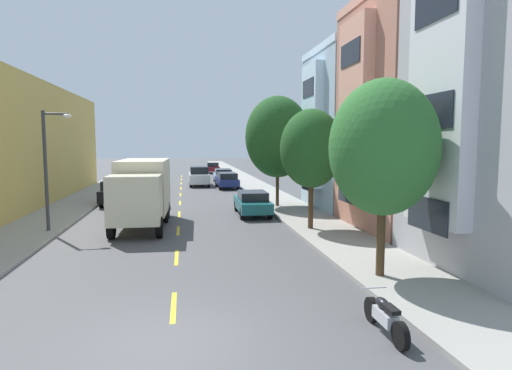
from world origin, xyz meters
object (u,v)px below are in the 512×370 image
Objects in this scene: parked_pickup_black at (118,192)px; parked_wagon_sky at (223,175)px; street_tree_second at (311,149)px; street_tree_third at (278,137)px; parked_pickup_orange at (145,171)px; parked_hatchback_burgundy at (212,168)px; parked_wagon_navy at (227,180)px; street_lamp at (49,160)px; parked_sedan_teal at (252,202)px; parked_motorcycle at (385,317)px; parked_wagon_charcoal at (131,182)px; street_tree_nearest at (383,148)px; moving_white_sedan at (199,176)px; delivery_box_truck at (142,189)px.

parked_wagon_sky is at bearing 59.28° from parked_pickup_black.
street_tree_second is 0.80× the size of street_tree_third.
parked_hatchback_burgundy is at bearing 38.94° from parked_pickup_orange.
parked_pickup_orange is 1.12× the size of parked_wagon_navy.
street_tree_second reaches higher than street_lamp.
parked_pickup_black is at bearing -120.72° from parked_wagon_sky.
parked_sedan_teal is 16.49m from parked_motorcycle.
parked_wagon_charcoal is 31.83m from parked_motorcycle.
parked_pickup_black is at bearing -89.90° from parked_pickup_orange.
street_lamp is at bearing -104.56° from parked_hatchback_burgundy.
street_tree_nearest is 0.85× the size of street_tree_third.
street_tree_nearest is 28.34m from parked_wagon_navy.
street_tree_third is 1.50× the size of moving_white_sedan.
street_tree_second is 1.28× the size of parked_sedan_teal.
moving_white_sedan reaches higher than parked_motorcycle.
street_tree_third is 3.51× the size of parked_motorcycle.
parked_sedan_teal is 18.36m from moving_white_sedan.
street_tree_second is at bearing -87.02° from parked_hatchback_burgundy.
parked_sedan_teal is at bearing -35.83° from parked_pickup_black.
moving_white_sedan is (-2.63, -2.73, 0.18)m from parked_wagon_sky.
parked_hatchback_burgundy is at bearing 75.44° from street_lamp.
delivery_box_truck reaches higher than parked_pickup_orange.
moving_white_sedan is at bearing -133.98° from parked_wagon_sky.
parked_wagon_navy is at bearing 46.56° from parked_pickup_black.
moving_white_sedan reaches higher than parked_wagon_charcoal.
moving_white_sedan is at bearing -59.73° from parked_pickup_orange.
parked_pickup_black is (1.63, 9.84, -2.66)m from street_lamp.
parked_sedan_teal is 10.64m from parked_pickup_black.
street_tree_second is at bearing -60.87° from parked_wagon_charcoal.
street_tree_third is 1.53× the size of parked_wagon_sky.
street_tree_second is at bearing -72.40° from parked_pickup_orange.
parked_wagon_sky is at bearing 94.32° from street_tree_second.
parked_wagon_navy is 5.60m from parked_wagon_sky.
parked_pickup_black is (-10.69, 11.36, -3.20)m from street_tree_second.
moving_white_sedan reaches higher than parked_pickup_orange.
parked_sedan_teal is at bearing 91.46° from parked_motorcycle.
street_tree_second is 8.84m from delivery_box_truck.
street_tree_nearest is 42.94m from parked_pickup_orange.
parked_hatchback_burgundy is at bearing 90.52° from parked_motorcycle.
parked_motorcycle is at bearing -89.48° from parked_hatchback_burgundy.
delivery_box_truck is at bearing -81.46° from parked_wagon_charcoal.
street_lamp is at bearing -153.65° from street_tree_third.
street_tree_third reaches higher than parked_wagon_charcoal.
parked_wagon_sky reaches higher than parked_sedan_teal.
parked_pickup_orange reaches higher than parked_wagon_navy.
street_lamp is (-12.32, -6.10, -1.19)m from street_tree_third.
street_lamp is 1.19× the size of parked_wagon_navy.
parked_pickup_orange is (-10.73, 41.45, -3.33)m from street_tree_nearest.
street_tree_third is 1.01× the size of delivery_box_truck.
parked_wagon_navy is 2.32× the size of parked_motorcycle.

